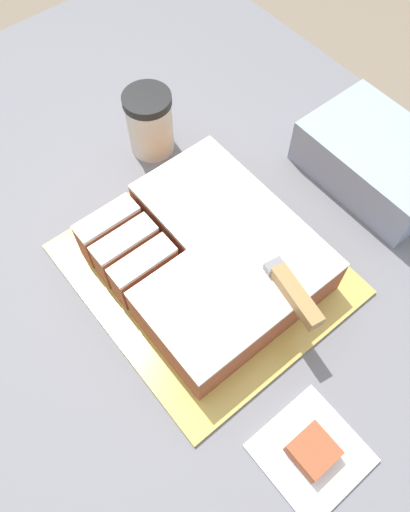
{
  "coord_description": "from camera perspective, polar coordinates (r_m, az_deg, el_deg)",
  "views": [
    {
      "loc": [
        0.34,
        -0.21,
        1.6
      ],
      "look_at": [
        0.04,
        0.03,
        0.94
      ],
      "focal_mm": 35.0,
      "sensor_mm": 36.0,
      "label": 1
    }
  ],
  "objects": [
    {
      "name": "cake",
      "position": [
        0.76,
        0.51,
        -0.08
      ],
      "size": [
        0.31,
        0.28,
        0.08
      ],
      "color": "#994C2D",
      "rests_on": "cake_board"
    },
    {
      "name": "brownie",
      "position": [
        0.71,
        12.27,
        -20.96
      ],
      "size": [
        0.05,
        0.05,
        0.03
      ],
      "color": "#994C2D",
      "rests_on": "paper_napkin"
    },
    {
      "name": "cake_board",
      "position": [
        0.79,
        0.0,
        -1.49
      ],
      "size": [
        0.4,
        0.36,
        0.01
      ],
      "color": "gold",
      "rests_on": "countertop"
    },
    {
      "name": "countertop",
      "position": [
        1.22,
        -2.29,
        -10.77
      ],
      "size": [
        1.4,
        1.1,
        0.89
      ],
      "color": "slate",
      "rests_on": "ground_plane"
    },
    {
      "name": "paper_napkin",
      "position": [
        0.72,
        12.02,
        -21.16
      ],
      "size": [
        0.13,
        0.13,
        0.01
      ],
      "color": "white",
      "rests_on": "countertop"
    },
    {
      "name": "storage_box",
      "position": [
        0.92,
        19.11,
        10.3
      ],
      "size": [
        0.25,
        0.17,
        0.09
      ],
      "color": "#8C99B2",
      "rests_on": "countertop"
    },
    {
      "name": "ground_plane",
      "position": [
        1.64,
        -1.73,
        -15.82
      ],
      "size": [
        8.0,
        8.0,
        0.0
      ],
      "primitive_type": "plane",
      "color": "#7F705B"
    },
    {
      "name": "knife",
      "position": [
        0.7,
        8.82,
        -2.43
      ],
      "size": [
        0.28,
        0.07,
        0.02
      ],
      "rotation": [
        0.0,
        0.0,
        2.97
      ],
      "color": "silver",
      "rests_on": "cake"
    },
    {
      "name": "coffee_cup",
      "position": [
        0.91,
        -6.34,
        14.92
      ],
      "size": [
        0.08,
        0.08,
        0.12
      ],
      "color": "beige",
      "rests_on": "countertop"
    }
  ]
}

